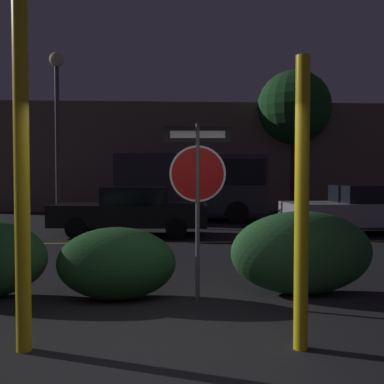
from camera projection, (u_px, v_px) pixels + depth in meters
name	position (u px, v px, depth m)	size (l,w,h in m)	color
ground_plane	(166.00, 347.00, 4.42)	(260.00, 260.00, 0.00)	black
road_center_stripe	(169.00, 242.00, 11.42)	(38.78, 0.12, 0.01)	gold
stop_sign	(198.00, 176.00, 5.97)	(0.93, 0.07, 2.50)	#4C4C51
yellow_pole_left	(22.00, 173.00, 4.26)	(0.15, 0.15, 3.59)	yellow
yellow_pole_right	(302.00, 204.00, 4.31)	(0.14, 0.14, 2.97)	yellow
hedge_bush_2	(116.00, 263.00, 6.11)	(1.70, 0.90, 1.04)	#1E4C23
hedge_bush_3	(302.00, 253.00, 6.39)	(2.14, 0.93, 1.25)	#285B2D
passing_car_2	(132.00, 211.00, 12.85)	(4.78, 2.07, 1.46)	black
passing_car_3	(365.00, 210.00, 13.20)	(5.00, 2.10, 1.50)	#9E9EA3
delivery_truck	(196.00, 182.00, 17.05)	(5.94, 2.81, 2.64)	#2D2D33
street_lamp	(57.00, 102.00, 16.03)	(0.54, 0.54, 6.42)	#4C4C51
tree_0	(294.00, 108.00, 21.93)	(3.79, 3.79, 7.20)	#422D1E
building_backdrop	(212.00, 159.00, 24.05)	(26.82, 4.51, 5.57)	#6B5B4C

